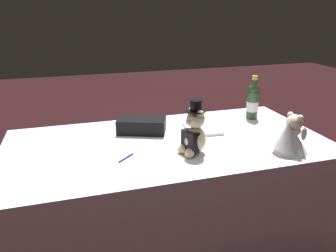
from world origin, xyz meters
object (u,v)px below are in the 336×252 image
(signing_pen, at_px, (126,158))
(gift_case_black, at_px, (142,125))
(teddy_bear_groom, at_px, (194,133))
(champagne_bottle, at_px, (253,101))
(teddy_bear_bride, at_px, (291,137))
(guestbook, at_px, (202,128))

(signing_pen, height_order, gift_case_black, gift_case_black)
(teddy_bear_groom, distance_m, champagne_bottle, 0.76)
(teddy_bear_bride, distance_m, signing_pen, 0.91)
(teddy_bear_bride, bearing_deg, champagne_bottle, -100.01)
(gift_case_black, bearing_deg, teddy_bear_bride, 143.41)
(signing_pen, distance_m, gift_case_black, 0.40)
(gift_case_black, xyz_separation_m, guestbook, (-0.39, 0.06, -0.04))
(champagne_bottle, distance_m, gift_case_black, 0.83)
(teddy_bear_groom, distance_m, teddy_bear_bride, 0.53)
(gift_case_black, height_order, guestbook, gift_case_black)
(champagne_bottle, xyz_separation_m, signing_pen, (0.99, 0.41, -0.13))
(champagne_bottle, height_order, gift_case_black, champagne_bottle)
(teddy_bear_groom, bearing_deg, champagne_bottle, -144.38)
(signing_pen, height_order, guestbook, guestbook)
(teddy_bear_bride, xyz_separation_m, gift_case_black, (0.72, -0.53, -0.05))
(teddy_bear_groom, relative_size, guestbook, 1.15)
(teddy_bear_bride, height_order, gift_case_black, teddy_bear_bride)
(signing_pen, bearing_deg, teddy_bear_groom, 175.18)
(teddy_bear_groom, relative_size, teddy_bear_bride, 1.31)
(signing_pen, bearing_deg, gift_case_black, -114.85)
(teddy_bear_bride, xyz_separation_m, signing_pen, (0.89, -0.18, -0.09))
(guestbook, bearing_deg, signing_pen, 33.66)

